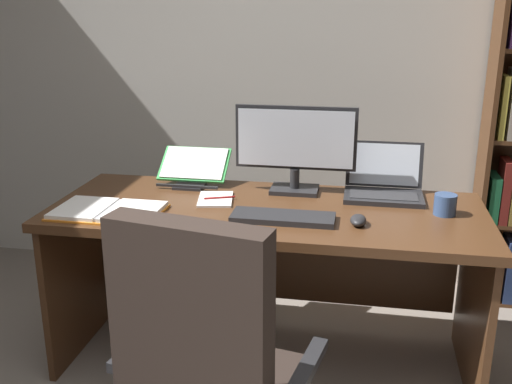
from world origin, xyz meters
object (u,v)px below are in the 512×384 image
at_px(monitor, 296,148).
at_px(keyboard, 283,217).
at_px(reading_stand_with_book, 194,167).
at_px(coffee_mug, 445,205).
at_px(notepad, 215,199).
at_px(desk, 269,243).
at_px(open_binder, 108,211).
at_px(computer_mouse, 358,220).
at_px(laptop, 384,186).
at_px(pen, 220,198).

relative_size(monitor, keyboard, 1.33).
xyz_separation_m(keyboard, reading_stand_with_book, (-0.50, 0.45, 0.07)).
height_order(keyboard, coffee_mug, coffee_mug).
relative_size(notepad, coffee_mug, 2.27).
bearing_deg(desk, open_binder, -156.60).
bearing_deg(notepad, desk, 6.46).
height_order(computer_mouse, reading_stand_with_book, reading_stand_with_book).
xyz_separation_m(laptop, coffee_mug, (0.25, -0.21, -0.01)).
relative_size(laptop, pen, 2.50).
relative_size(monitor, pen, 3.98).
height_order(desk, laptop, laptop).
bearing_deg(desk, keyboard, -67.88).
bearing_deg(laptop, reading_stand_with_book, 176.89).
height_order(desk, notepad, notepad).
bearing_deg(computer_mouse, notepad, 162.49).
xyz_separation_m(keyboard, computer_mouse, (0.30, 0.00, 0.01)).
relative_size(desk, open_binder, 4.12).
relative_size(keyboard, reading_stand_with_book, 1.26).
height_order(laptop, pen, laptop).
relative_size(monitor, laptop, 1.59).
distance_m(desk, keyboard, 0.32).
xyz_separation_m(monitor, laptop, (0.41, 0.00, -0.16)).
relative_size(computer_mouse, coffee_mug, 1.13).
relative_size(desk, monitor, 3.35).
bearing_deg(notepad, reading_stand_with_book, 124.56).
relative_size(reading_stand_with_book, coffee_mug, 3.62).
bearing_deg(computer_mouse, pen, 161.96).
xyz_separation_m(keyboard, open_binder, (-0.73, -0.05, -0.00)).
xyz_separation_m(computer_mouse, pen, (-0.61, 0.20, -0.01)).
xyz_separation_m(notepad, pen, (0.02, 0.00, 0.01)).
xyz_separation_m(monitor, coffee_mug, (0.65, -0.21, -0.16)).
distance_m(open_binder, notepad, 0.47).
height_order(reading_stand_with_book, open_binder, reading_stand_with_book).
xyz_separation_m(open_binder, pen, (0.42, 0.25, 0.00)).
relative_size(computer_mouse, open_binder, 0.23).
xyz_separation_m(laptop, computer_mouse, (-0.11, -0.40, -0.03)).
relative_size(desk, notepad, 8.88).
height_order(computer_mouse, pen, computer_mouse).
bearing_deg(pen, open_binder, -149.19).
xyz_separation_m(reading_stand_with_book, open_binder, (-0.23, -0.50, -0.07)).
relative_size(laptop, keyboard, 0.83).
relative_size(monitor, open_binder, 1.23).
bearing_deg(pen, laptop, 15.31).
relative_size(open_binder, pen, 3.24).
distance_m(reading_stand_with_book, notepad, 0.31).
bearing_deg(keyboard, coffee_mug, 16.16).
bearing_deg(desk, pen, -172.96).
height_order(laptop, reading_stand_with_book, laptop).
bearing_deg(monitor, desk, -118.80).
bearing_deg(keyboard, laptop, 44.42).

